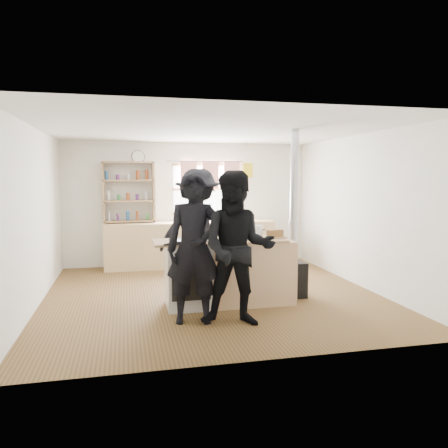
{
  "coord_description": "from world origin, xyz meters",
  "views": [
    {
      "loc": [
        -1.28,
        -6.45,
        1.81
      ],
      "look_at": [
        0.17,
        -0.1,
        1.1
      ],
      "focal_mm": 35.0,
      "sensor_mm": 36.0,
      "label": 1
    }
  ],
  "objects_px": {
    "person_near_right": "(238,249)",
    "cooking_island": "(230,272)",
    "thermos": "(236,214)",
    "person_far": "(198,230)",
    "stockpot_stove": "(193,233)",
    "bread_board": "(275,235)",
    "stockpot_counter": "(253,232)",
    "flue_heater": "(293,254)",
    "roast_tray": "(232,237)",
    "person_near_left": "(194,249)",
    "skillet_greens": "(181,241)"
  },
  "relations": [
    {
      "from": "cooking_island",
      "to": "person_far",
      "type": "relative_size",
      "value": 1.02
    },
    {
      "from": "person_far",
      "to": "stockpot_stove",
      "type": "bearing_deg",
      "value": 86.6
    },
    {
      "from": "stockpot_stove",
      "to": "person_near_left",
      "type": "bearing_deg",
      "value": -98.05
    },
    {
      "from": "cooking_island",
      "to": "roast_tray",
      "type": "height_order",
      "value": "roast_tray"
    },
    {
      "from": "thermos",
      "to": "stockpot_stove",
      "type": "distance_m",
      "value": 2.93
    },
    {
      "from": "person_near_right",
      "to": "person_far",
      "type": "bearing_deg",
      "value": 112.4
    },
    {
      "from": "stockpot_counter",
      "to": "flue_heater",
      "type": "height_order",
      "value": "flue_heater"
    },
    {
      "from": "person_far",
      "to": "roast_tray",
      "type": "bearing_deg",
      "value": 118.51
    },
    {
      "from": "roast_tray",
      "to": "flue_heater",
      "type": "relative_size",
      "value": 0.17
    },
    {
      "from": "skillet_greens",
      "to": "person_near_right",
      "type": "bearing_deg",
      "value": -47.13
    },
    {
      "from": "person_near_left",
      "to": "skillet_greens",
      "type": "bearing_deg",
      "value": 111.49
    },
    {
      "from": "roast_tray",
      "to": "stockpot_counter",
      "type": "height_order",
      "value": "stockpot_counter"
    },
    {
      "from": "bread_board",
      "to": "person_near_left",
      "type": "height_order",
      "value": "person_near_left"
    },
    {
      "from": "bread_board",
      "to": "flue_heater",
      "type": "xyz_separation_m",
      "value": [
        0.36,
        0.18,
        -0.34
      ]
    },
    {
      "from": "person_near_left",
      "to": "person_far",
      "type": "height_order",
      "value": "person_far"
    },
    {
      "from": "skillet_greens",
      "to": "flue_heater",
      "type": "bearing_deg",
      "value": 12.53
    },
    {
      "from": "skillet_greens",
      "to": "person_near_left",
      "type": "height_order",
      "value": "person_near_left"
    },
    {
      "from": "stockpot_counter",
      "to": "person_near_left",
      "type": "relative_size",
      "value": 0.16
    },
    {
      "from": "thermos",
      "to": "person_near_right",
      "type": "height_order",
      "value": "person_near_right"
    },
    {
      "from": "person_near_right",
      "to": "cooking_island",
      "type": "bearing_deg",
      "value": 99.53
    },
    {
      "from": "cooking_island",
      "to": "skillet_greens",
      "type": "bearing_deg",
      "value": -163.0
    },
    {
      "from": "stockpot_counter",
      "to": "bread_board",
      "type": "bearing_deg",
      "value": -0.73
    },
    {
      "from": "thermos",
      "to": "flue_heater",
      "type": "distance_m",
      "value": 2.64
    },
    {
      "from": "cooking_island",
      "to": "flue_heater",
      "type": "relative_size",
      "value": 0.79
    },
    {
      "from": "cooking_island",
      "to": "person_far",
      "type": "height_order",
      "value": "person_far"
    },
    {
      "from": "thermos",
      "to": "stockpot_stove",
      "type": "bearing_deg",
      "value": -116.47
    },
    {
      "from": "flue_heater",
      "to": "person_far",
      "type": "height_order",
      "value": "flue_heater"
    },
    {
      "from": "thermos",
      "to": "bread_board",
      "type": "distance_m",
      "value": 2.79
    },
    {
      "from": "roast_tray",
      "to": "bread_board",
      "type": "relative_size",
      "value": 1.36
    },
    {
      "from": "stockpot_counter",
      "to": "person_far",
      "type": "relative_size",
      "value": 0.15
    },
    {
      "from": "thermos",
      "to": "person_near_left",
      "type": "xyz_separation_m",
      "value": [
        -1.42,
        -3.43,
        -0.11
      ]
    },
    {
      "from": "flue_heater",
      "to": "person_far",
      "type": "bearing_deg",
      "value": 149.37
    },
    {
      "from": "cooking_island",
      "to": "flue_heater",
      "type": "xyz_separation_m",
      "value": [
        1.02,
        0.17,
        0.18
      ]
    },
    {
      "from": "cooking_island",
      "to": "skillet_greens",
      "type": "xyz_separation_m",
      "value": [
        -0.71,
        -0.22,
        0.49
      ]
    },
    {
      "from": "thermos",
      "to": "roast_tray",
      "type": "bearing_deg",
      "value": -105.58
    },
    {
      "from": "flue_heater",
      "to": "person_near_right",
      "type": "height_order",
      "value": "flue_heater"
    },
    {
      "from": "person_near_left",
      "to": "stockpot_counter",
      "type": "bearing_deg",
      "value": 42.9
    },
    {
      "from": "stockpot_counter",
      "to": "cooking_island",
      "type": "bearing_deg",
      "value": 178.75
    },
    {
      "from": "bread_board",
      "to": "person_near_left",
      "type": "bearing_deg",
      "value": -153.16
    },
    {
      "from": "cooking_island",
      "to": "bread_board",
      "type": "distance_m",
      "value": 0.84
    },
    {
      "from": "cooking_island",
      "to": "bread_board",
      "type": "xyz_separation_m",
      "value": [
        0.67,
        -0.01,
        0.51
      ]
    },
    {
      "from": "stockpot_counter",
      "to": "person_near_left",
      "type": "distance_m",
      "value": 1.15
    },
    {
      "from": "skillet_greens",
      "to": "stockpot_stove",
      "type": "height_order",
      "value": "stockpot_stove"
    },
    {
      "from": "thermos",
      "to": "cooking_island",
      "type": "distance_m",
      "value": 2.94
    },
    {
      "from": "cooking_island",
      "to": "bread_board",
      "type": "height_order",
      "value": "bread_board"
    },
    {
      "from": "stockpot_stove",
      "to": "bread_board",
      "type": "bearing_deg",
      "value": -7.72
    },
    {
      "from": "person_near_left",
      "to": "flue_heater",
      "type": "bearing_deg",
      "value": 35.18
    },
    {
      "from": "cooking_island",
      "to": "stockpot_counter",
      "type": "xyz_separation_m",
      "value": [
        0.33,
        -0.01,
        0.56
      ]
    },
    {
      "from": "thermos",
      "to": "stockpot_counter",
      "type": "bearing_deg",
      "value": -99.71
    },
    {
      "from": "roast_tray",
      "to": "flue_heater",
      "type": "distance_m",
      "value": 1.08
    }
  ]
}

